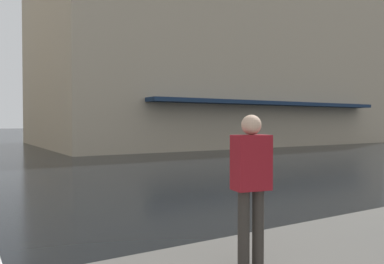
{
  "coord_description": "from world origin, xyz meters",
  "views": [
    {
      "loc": [
        -7.34,
        -3.47,
        1.75
      ],
      "look_at": [
        4.59,
        -10.79,
        1.39
      ],
      "focal_mm": 36.49,
      "sensor_mm": 36.0,
      "label": 1
    }
  ],
  "objects": [
    {
      "name": "pedestrian_in_red_jacket",
      "position": [
        -4.07,
        -6.24,
        1.14
      ],
      "size": [
        0.31,
        0.44,
        1.68
      ],
      "color": "maroon",
      "rests_on": "sidewalk_pavement"
    },
    {
      "name": "haussmann_block_corner",
      "position": [
        20.58,
        -21.93,
        8.95
      ],
      "size": [
        17.37,
        26.75,
        18.29
      ],
      "color": "tan",
      "rests_on": "ground_plane"
    }
  ]
}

